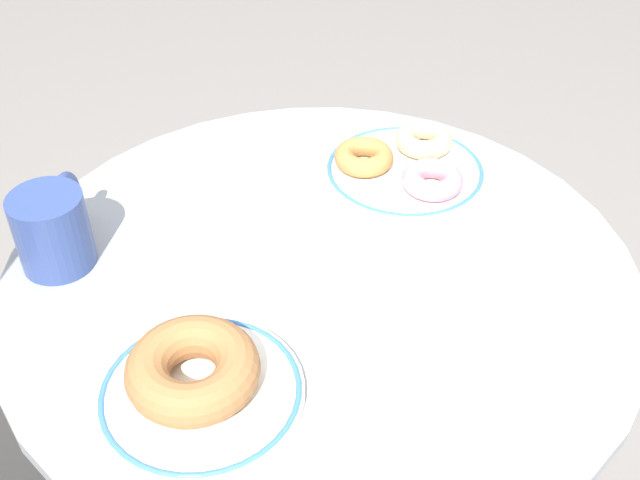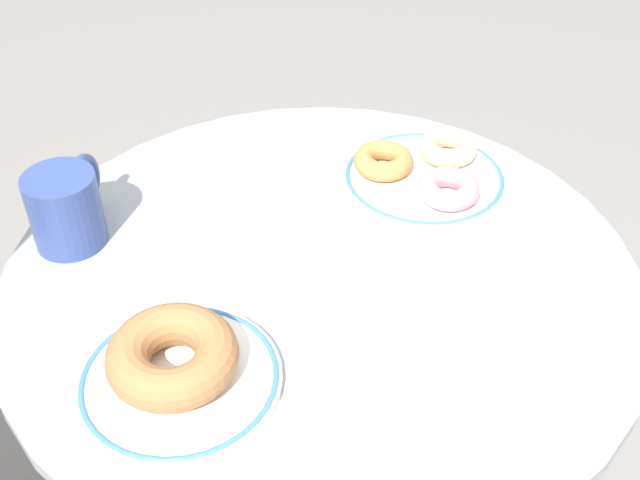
{
  "view_description": "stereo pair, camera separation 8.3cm",
  "coord_description": "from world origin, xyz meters",
  "px_view_note": "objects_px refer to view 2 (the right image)",
  "views": [
    {
      "loc": [
        -0.57,
        -0.29,
        1.31
      ],
      "look_at": [
        -0.0,
        -0.0,
        0.78
      ],
      "focal_mm": 44.71,
      "sensor_mm": 36.0,
      "label": 1
    },
    {
      "loc": [
        -0.53,
        -0.37,
        1.31
      ],
      "look_at": [
        -0.0,
        -0.0,
        0.78
      ],
      "focal_mm": 44.71,
      "sensor_mm": 36.0,
      "label": 2
    }
  ],
  "objects_px": {
    "donut_cinnamon": "(172,356)",
    "paper_napkin": "(422,338)",
    "plate_right": "(424,178)",
    "donut_pink_frosted": "(448,189)",
    "coffee_mug": "(67,207)",
    "plate_left": "(180,380)",
    "donut_old_fashioned": "(383,161)",
    "donut_glazed": "(448,148)",
    "cafe_table": "(321,411)"
  },
  "relations": [
    {
      "from": "coffee_mug",
      "to": "plate_right",
      "type": "bearing_deg",
      "value": -40.31
    },
    {
      "from": "plate_right",
      "to": "donut_pink_frosted",
      "type": "relative_size",
      "value": 2.72
    },
    {
      "from": "plate_right",
      "to": "paper_napkin",
      "type": "xyz_separation_m",
      "value": [
        -0.24,
        -0.13,
        -0.0
      ]
    },
    {
      "from": "plate_left",
      "to": "donut_pink_frosted",
      "type": "bearing_deg",
      "value": -10.81
    },
    {
      "from": "plate_left",
      "to": "coffee_mug",
      "type": "xyz_separation_m",
      "value": [
        0.09,
        0.24,
        0.04
      ]
    },
    {
      "from": "plate_right",
      "to": "donut_pink_frosted",
      "type": "xyz_separation_m",
      "value": [
        -0.03,
        -0.05,
        0.02
      ]
    },
    {
      "from": "donut_glazed",
      "to": "donut_pink_frosted",
      "type": "bearing_deg",
      "value": -151.73
    },
    {
      "from": "donut_pink_frosted",
      "to": "paper_napkin",
      "type": "distance_m",
      "value": 0.23
    },
    {
      "from": "donut_glazed",
      "to": "donut_pink_frosted",
      "type": "height_order",
      "value": "same"
    },
    {
      "from": "plate_right",
      "to": "donut_glazed",
      "type": "relative_size",
      "value": 2.72
    },
    {
      "from": "donut_cinnamon",
      "to": "cafe_table",
      "type": "bearing_deg",
      "value": -6.69
    },
    {
      "from": "donut_glazed",
      "to": "coffee_mug",
      "type": "relative_size",
      "value": 0.64
    },
    {
      "from": "donut_cinnamon",
      "to": "donut_glazed",
      "type": "height_order",
      "value": "donut_cinnamon"
    },
    {
      "from": "cafe_table",
      "to": "plate_right",
      "type": "height_order",
      "value": "plate_right"
    },
    {
      "from": "donut_cinnamon",
      "to": "paper_napkin",
      "type": "height_order",
      "value": "donut_cinnamon"
    },
    {
      "from": "plate_right",
      "to": "donut_pink_frosted",
      "type": "height_order",
      "value": "donut_pink_frosted"
    },
    {
      "from": "donut_cinnamon",
      "to": "donut_pink_frosted",
      "type": "height_order",
      "value": "donut_cinnamon"
    },
    {
      "from": "cafe_table",
      "to": "donut_cinnamon",
      "type": "xyz_separation_m",
      "value": [
        -0.2,
        0.02,
        0.27
      ]
    },
    {
      "from": "donut_old_fashioned",
      "to": "paper_napkin",
      "type": "xyz_separation_m",
      "value": [
        -0.22,
        -0.18,
        -0.02
      ]
    },
    {
      "from": "coffee_mug",
      "to": "donut_glazed",
      "type": "bearing_deg",
      "value": -36.47
    },
    {
      "from": "cafe_table",
      "to": "paper_napkin",
      "type": "height_order",
      "value": "paper_napkin"
    },
    {
      "from": "donut_pink_frosted",
      "to": "paper_napkin",
      "type": "bearing_deg",
      "value": -158.48
    },
    {
      "from": "donut_old_fashioned",
      "to": "donut_glazed",
      "type": "bearing_deg",
      "value": -36.09
    },
    {
      "from": "donut_cinnamon",
      "to": "paper_napkin",
      "type": "relative_size",
      "value": 0.97
    },
    {
      "from": "paper_napkin",
      "to": "donut_cinnamon",
      "type": "bearing_deg",
      "value": 136.65
    },
    {
      "from": "cafe_table",
      "to": "plate_left",
      "type": "relative_size",
      "value": 3.87
    },
    {
      "from": "donut_cinnamon",
      "to": "coffee_mug",
      "type": "bearing_deg",
      "value": 69.59
    },
    {
      "from": "coffee_mug",
      "to": "donut_old_fashioned",
      "type": "bearing_deg",
      "value": -36.56
    },
    {
      "from": "plate_left",
      "to": "paper_napkin",
      "type": "bearing_deg",
      "value": -41.59
    },
    {
      "from": "plate_left",
      "to": "donut_glazed",
      "type": "relative_size",
      "value": 2.56
    },
    {
      "from": "donut_cinnamon",
      "to": "donut_old_fashioned",
      "type": "xyz_separation_m",
      "value": [
        0.39,
        0.01,
        -0.01
      ]
    },
    {
      "from": "donut_cinnamon",
      "to": "plate_left",
      "type": "bearing_deg",
      "value": -106.54
    },
    {
      "from": "donut_pink_frosted",
      "to": "coffee_mug",
      "type": "xyz_separation_m",
      "value": [
        -0.3,
        0.32,
        0.02
      ]
    },
    {
      "from": "cafe_table",
      "to": "donut_old_fashioned",
      "type": "bearing_deg",
      "value": 10.9
    },
    {
      "from": "donut_cinnamon",
      "to": "donut_old_fashioned",
      "type": "bearing_deg",
      "value": 1.78
    },
    {
      "from": "plate_left",
      "to": "donut_old_fashioned",
      "type": "height_order",
      "value": "donut_old_fashioned"
    },
    {
      "from": "cafe_table",
      "to": "donut_glazed",
      "type": "bearing_deg",
      "value": -3.49
    },
    {
      "from": "plate_right",
      "to": "donut_glazed",
      "type": "distance_m",
      "value": 0.06
    },
    {
      "from": "cafe_table",
      "to": "coffee_mug",
      "type": "relative_size",
      "value": 6.35
    },
    {
      "from": "donut_glazed",
      "to": "donut_pink_frosted",
      "type": "relative_size",
      "value": 1.0
    },
    {
      "from": "donut_cinnamon",
      "to": "paper_napkin",
      "type": "distance_m",
      "value": 0.24
    },
    {
      "from": "plate_left",
      "to": "donut_old_fashioned",
      "type": "distance_m",
      "value": 0.39
    },
    {
      "from": "cafe_table",
      "to": "plate_left",
      "type": "xyz_separation_m",
      "value": [
        -0.21,
        0.02,
        0.25
      ]
    },
    {
      "from": "plate_right",
      "to": "donut_pink_frosted",
      "type": "bearing_deg",
      "value": -119.86
    },
    {
      "from": "plate_left",
      "to": "paper_napkin",
      "type": "distance_m",
      "value": 0.24
    },
    {
      "from": "donut_cinnamon",
      "to": "paper_napkin",
      "type": "xyz_separation_m",
      "value": [
        0.17,
        -0.16,
        -0.03
      ]
    },
    {
      "from": "plate_left",
      "to": "plate_right",
      "type": "relative_size",
      "value": 0.94
    },
    {
      "from": "donut_old_fashioned",
      "to": "donut_pink_frosted",
      "type": "relative_size",
      "value": 1.0
    },
    {
      "from": "donut_cinnamon",
      "to": "coffee_mug",
      "type": "height_order",
      "value": "coffee_mug"
    },
    {
      "from": "donut_old_fashioned",
      "to": "plate_right",
      "type": "bearing_deg",
      "value": -68.56
    }
  ]
}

